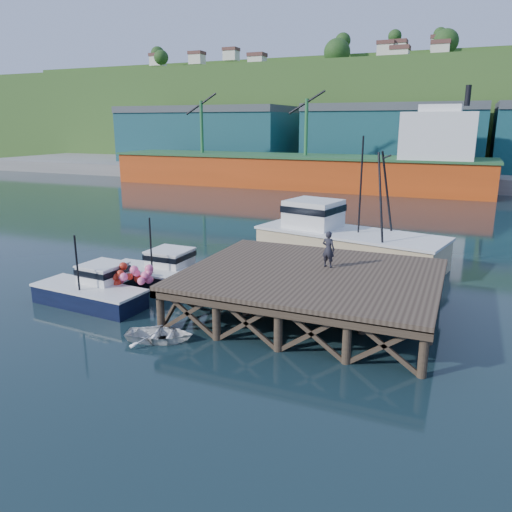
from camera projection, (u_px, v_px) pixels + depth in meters
The scene contains 12 objects.
ground at pixel (213, 298), 26.96m from camera, with size 300.00×300.00×0.00m, color black.
wharf at pixel (311, 276), 24.22m from camera, with size 12.00×10.00×2.62m.
far_quay at pixel (396, 170), 88.98m from camera, with size 160.00×40.00×2.00m, color gray.
warehouse_left at pixel (208, 137), 96.30m from camera, with size 32.00×16.00×9.00m, color #194B54.
warehouse_mid at pixel (394, 140), 83.12m from camera, with size 28.00×16.00×9.00m, color #194B54.
cargo_ship at pixel (315, 165), 72.00m from camera, with size 55.50×10.00×13.75m.
hillside at pixel (417, 115), 113.10m from camera, with size 220.00×50.00×22.00m, color #2D511E.
boat_navy at pixel (93, 290), 25.92m from camera, with size 6.30×3.54×3.84m.
boat_black at pixel (162, 272), 29.00m from camera, with size 6.71×5.67×4.13m.
trawler at pixel (345, 237), 33.43m from camera, with size 13.17×7.06×8.37m.
dinghy at pixel (160, 334), 21.55m from camera, with size 2.09×2.92×0.60m, color white.
dockworker at pixel (328, 249), 24.89m from camera, with size 0.67×0.44×1.84m, color #212129.
Camera 1 is at (12.06, -22.54, 9.14)m, focal length 35.00 mm.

